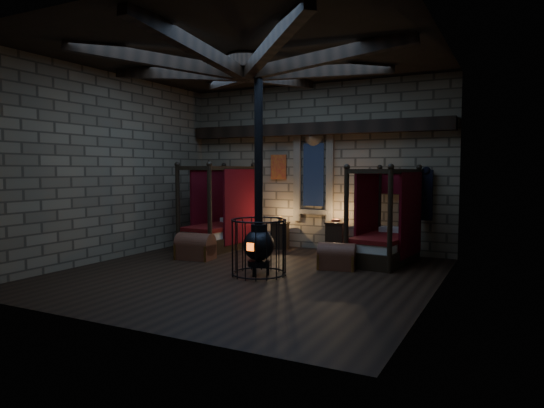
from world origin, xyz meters
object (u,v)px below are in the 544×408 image
at_px(trunk_right, 337,257).
at_px(stove, 259,242).
at_px(bed_left, 220,228).
at_px(trunk_left, 195,247).
at_px(bed_right, 385,240).

relative_size(trunk_right, stove, 0.20).
distance_m(bed_left, stove, 3.36).
relative_size(bed_left, trunk_left, 2.41).
distance_m(trunk_right, stove, 1.73).
xyz_separation_m(trunk_right, stove, (-1.14, -1.24, 0.40)).
distance_m(bed_left, bed_right, 4.25).
xyz_separation_m(trunk_left, trunk_right, (3.23, 0.42, -0.03)).
xyz_separation_m(trunk_left, stove, (2.09, -0.83, 0.37)).
height_order(bed_right, trunk_left, bed_right).
bearing_deg(bed_right, stove, -121.20).
xyz_separation_m(bed_right, trunk_right, (-0.70, -1.15, -0.26)).
height_order(trunk_left, trunk_right, trunk_left).
bearing_deg(trunk_right, bed_right, 48.91).
distance_m(trunk_left, trunk_right, 3.26).
distance_m(bed_left, trunk_left, 1.56).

